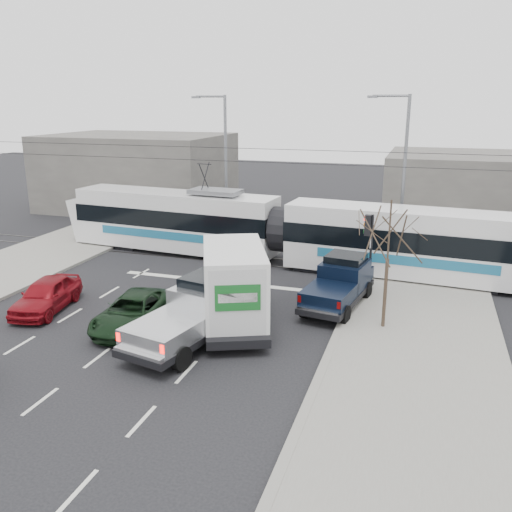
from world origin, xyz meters
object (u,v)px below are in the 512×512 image
(traffic_signal, at_px, (369,236))
(street_lamp_near, at_px, (401,166))
(bare_tree, at_px, (389,236))
(navy_pickup, at_px, (340,282))
(tram, at_px, (281,230))
(red_car, at_px, (46,295))
(green_car, at_px, (133,312))
(box_truck, at_px, (233,285))
(street_lamp_far, at_px, (223,156))
(silver_pickup, at_px, (198,310))

(traffic_signal, height_order, street_lamp_near, street_lamp_near)
(bare_tree, xyz_separation_m, navy_pickup, (-2.05, 2.10, -2.74))
(tram, xyz_separation_m, red_car, (-7.73, -9.78, -1.16))
(navy_pickup, bearing_deg, green_car, -138.04)
(bare_tree, xyz_separation_m, box_truck, (-5.80, -1.15, -2.16))
(bare_tree, distance_m, green_car, 10.34)
(red_car, bearing_deg, navy_pickup, 10.13)
(bare_tree, xyz_separation_m, red_car, (-13.89, -2.26, -3.09))
(street_lamp_near, distance_m, green_car, 17.49)
(box_truck, relative_size, navy_pickup, 1.31)
(traffic_signal, relative_size, street_lamp_near, 0.40)
(street_lamp_far, relative_size, box_truck, 1.29)
(box_truck, xyz_separation_m, navy_pickup, (3.75, 3.25, -0.57))
(tram, xyz_separation_m, navy_pickup, (4.11, -5.42, -0.80))
(street_lamp_near, distance_m, box_truck, 14.23)
(bare_tree, relative_size, red_car, 1.21)
(street_lamp_near, xyz_separation_m, green_car, (-9.18, -14.19, -4.48))
(bare_tree, relative_size, street_lamp_near, 0.56)
(tram, bearing_deg, silver_pickup, -87.40)
(bare_tree, xyz_separation_m, street_lamp_near, (-0.29, 11.50, 1.32))
(box_truck, bearing_deg, street_lamp_near, 43.35)
(street_lamp_far, height_order, green_car, street_lamp_far)
(tram, bearing_deg, red_car, -123.51)
(street_lamp_near, relative_size, green_car, 1.97)
(street_lamp_far, distance_m, silver_pickup, 17.67)
(silver_pickup, xyz_separation_m, red_car, (-7.32, 0.64, -0.42))
(street_lamp_far, xyz_separation_m, green_car, (2.32, -16.19, -4.48))
(bare_tree, relative_size, box_truck, 0.72)
(traffic_signal, xyz_separation_m, green_car, (-8.34, -6.69, -2.10))
(bare_tree, xyz_separation_m, street_lamp_far, (-11.79, 13.50, 1.32))
(silver_pickup, bearing_deg, red_car, -172.66)
(tram, bearing_deg, box_truck, -82.81)
(street_lamp_near, xyz_separation_m, street_lamp_far, (-11.50, 2.00, 0.00))
(street_lamp_near, height_order, tram, street_lamp_near)
(bare_tree, distance_m, box_truck, 6.30)
(tram, bearing_deg, green_car, -103.15)
(traffic_signal, distance_m, box_truck, 7.04)
(street_lamp_near, bearing_deg, box_truck, -113.55)
(street_lamp_far, height_order, tram, street_lamp_far)
(traffic_signal, distance_m, green_car, 10.90)
(street_lamp_far, bearing_deg, street_lamp_near, -9.87)
(traffic_signal, bearing_deg, navy_pickup, -115.86)
(navy_pickup, bearing_deg, red_car, -150.67)
(red_car, bearing_deg, traffic_signal, 16.04)
(bare_tree, relative_size, navy_pickup, 0.94)
(navy_pickup, relative_size, red_car, 1.29)
(bare_tree, height_order, box_truck, bare_tree)
(box_truck, relative_size, red_car, 1.69)
(street_lamp_near, bearing_deg, tram, -145.87)
(red_car, bearing_deg, bare_tree, -0.85)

